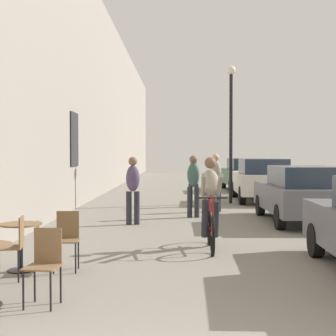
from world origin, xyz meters
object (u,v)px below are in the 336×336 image
object	(u,v)px
cafe_chair_mid_toward_wall	(67,236)
pedestrian_far	(216,179)
cafe_table_mid	(21,237)
cafe_chair_near_toward_street	(45,261)
cyclist_on_bicycle	(211,205)
pedestrian_furthest	(193,180)
pedestrian_mid	(193,182)
parked_car_fourth	(245,174)
parked_car_second	(300,193)
parked_car_third	(261,179)
cafe_chair_mid_toward_street	(14,243)
street_lamp	(231,116)
pedestrian_near	(133,186)

from	to	relation	value
cafe_chair_mid_toward_wall	pedestrian_far	distance (m)	8.30
cafe_table_mid	cafe_chair_mid_toward_wall	size ratio (longest dim) A/B	0.81
cafe_chair_near_toward_street	cafe_chair_mid_toward_wall	xyz separation A→B (m)	(-0.13, 1.76, 0.00)
cyclist_on_bicycle	pedestrian_furthest	size ratio (longest dim) A/B	1.11
cafe_chair_near_toward_street	pedestrian_mid	bearing A→B (deg)	76.26
cyclist_on_bicycle	parked_car_fourth	world-z (taller)	cyclist_on_bicycle
cyclist_on_bicycle	parked_car_second	distance (m)	4.41
parked_car_third	parked_car_fourth	world-z (taller)	parked_car_third
cafe_chair_mid_toward_street	pedestrian_mid	distance (m)	7.51
cafe_chair_mid_toward_street	pedestrian_far	distance (m)	9.10
parked_car_fourth	pedestrian_mid	bearing A→B (deg)	-105.10
parked_car_fourth	cyclist_on_bicycle	bearing A→B (deg)	-99.90
cyclist_on_bicycle	cafe_table_mid	bearing A→B (deg)	-147.97
street_lamp	parked_car_third	size ratio (longest dim) A/B	1.09
cafe_chair_mid_toward_street	street_lamp	bearing A→B (deg)	69.19
cafe_chair_mid_toward_street	pedestrian_far	world-z (taller)	pedestrian_far
pedestrian_near	parked_car_second	xyz separation A→B (m)	(4.27, 0.47, -0.20)
street_lamp	parked_car_third	distance (m)	2.73
cafe_chair_near_toward_street	cyclist_on_bicycle	bearing A→B (deg)	58.55
pedestrian_far	parked_car_fourth	world-z (taller)	pedestrian_far
cafe_table_mid	cafe_chair_mid_toward_street	xyz separation A→B (m)	(0.08, -0.54, -0.00)
cyclist_on_bicycle	street_lamp	bearing A→B (deg)	81.57
pedestrian_near	parked_car_fourth	distance (m)	12.53
cafe_chair_mid_toward_wall	cafe_table_mid	bearing A→B (deg)	-173.67
pedestrian_furthest	parked_car_second	bearing A→B (deg)	-55.28
cafe_chair_near_toward_street	pedestrian_furthest	xyz separation A→B (m)	(2.08, 10.95, 0.37)
cyclist_on_bicycle	parked_car_second	bearing A→B (deg)	54.89
cafe_chair_mid_toward_wall	street_lamp	size ratio (longest dim) A/B	0.18
cyclist_on_bicycle	cafe_chair_mid_toward_wall	bearing A→B (deg)	-142.08
cafe_table_mid	pedestrian_mid	distance (m)	7.04
cafe_chair_mid_toward_street	pedestrian_furthest	distance (m)	10.21
cafe_chair_near_toward_street	parked_car_fourth	distance (m)	19.05
cafe_chair_near_toward_street	cafe_chair_mid_toward_wall	bearing A→B (deg)	94.22
parked_car_third	parked_car_fourth	size ratio (longest dim) A/B	1.02
cafe_chair_near_toward_street	cafe_chair_mid_toward_wall	size ratio (longest dim) A/B	1.00
cafe_table_mid	cyclist_on_bicycle	bearing A→B (deg)	32.03
cafe_chair_near_toward_street	cafe_table_mid	bearing A→B (deg)	115.85
pedestrian_near	cafe_chair_mid_toward_wall	bearing A→B (deg)	-96.49
pedestrian_far	pedestrian_furthest	world-z (taller)	pedestrian_far
cafe_chair_mid_toward_street	parked_car_second	world-z (taller)	parked_car_second
pedestrian_far	cafe_table_mid	bearing A→B (deg)	-114.14
pedestrian_far	street_lamp	size ratio (longest dim) A/B	0.36
cyclist_on_bicycle	parked_car_third	distance (m)	9.77
pedestrian_near	street_lamp	world-z (taller)	street_lamp
parked_car_third	parked_car_second	bearing A→B (deg)	-89.63
parked_car_fourth	cafe_chair_near_toward_street	bearing A→B (deg)	-104.50
cafe_chair_mid_toward_street	cafe_chair_mid_toward_wall	bearing A→B (deg)	45.43
pedestrian_furthest	parked_car_second	world-z (taller)	pedestrian_furthest
cafe_table_mid	parked_car_third	xyz separation A→B (m)	(5.48, 11.32, 0.30)
pedestrian_furthest	pedestrian_far	bearing A→B (deg)	-65.76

